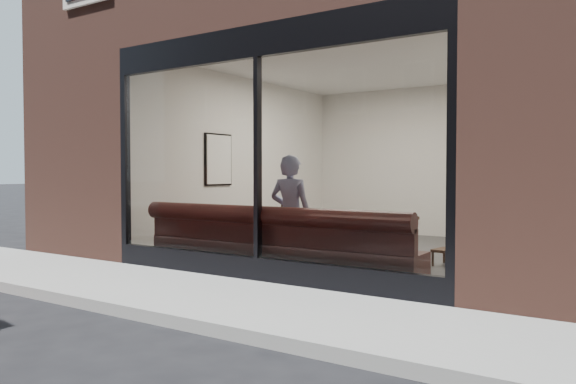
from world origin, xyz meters
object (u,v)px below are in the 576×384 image
Objects in this scene: cafe_chair_left at (274,241)px; cafe_chair_right at (450,251)px; cafe_table_left at (250,211)px; banquette at (276,259)px; person at (290,215)px; cafe_table_right at (385,218)px.

cafe_chair_right reaches higher than cafe_chair_left.
cafe_chair_left is (0.37, 0.15, -0.50)m from cafe_table_left.
person is at bearing 76.10° from banquette.
banquette is at bearing -133.44° from cafe_table_right.
cafe_table_left is 0.64m from cafe_chair_left.
cafe_table_left is at bearing 20.25° from cafe_chair_right.
cafe_chair_right is at bearing -141.19° from person.
cafe_chair_right is at bearing 12.19° from cafe_table_left.
person is at bearing -139.10° from cafe_table_right.
person is at bearing -35.39° from cafe_table_left.
cafe_table_left is (-1.48, 1.05, -0.06)m from person.
cafe_table_right is at bearing 61.49° from cafe_chair_right.
cafe_chair_left is 0.89× the size of cafe_chair_right.
person reaches higher than cafe_table_right.
cafe_table_right reaches higher than cafe_chair_right.
cafe_chair_left is (-2.10, 0.35, -0.50)m from cafe_table_right.
cafe_table_left is 3.22m from cafe_chair_right.
person is 4.38× the size of cafe_chair_left.
cafe_table_left is 1.00× the size of cafe_table_right.
cafe_table_left is at bearing 175.50° from cafe_table_right.
cafe_chair_left is at bearing 18.81° from cafe_chair_right.
person is 2.35× the size of cafe_table_right.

